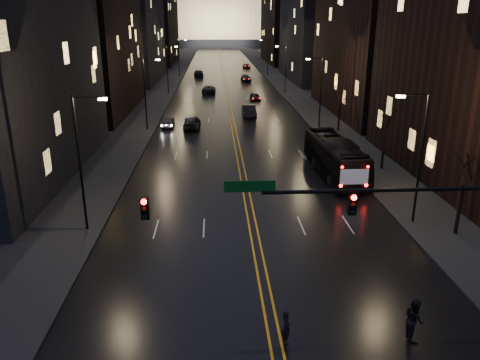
{
  "coord_description": "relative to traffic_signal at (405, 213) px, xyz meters",
  "views": [
    {
      "loc": [
        -2.45,
        -18.72,
        13.19
      ],
      "look_at": [
        -0.86,
        10.16,
        3.31
      ],
      "focal_mm": 35.0,
      "sensor_mm": 36.0,
      "label": 1
    }
  ],
  "objects": [
    {
      "name": "streetlamp_left_mid",
      "position": [
        -16.72,
        40.0,
        -0.02
      ],
      "size": [
        2.13,
        0.25,
        9.0
      ],
      "color": "black",
      "rests_on": "ground"
    },
    {
      "name": "center_line",
      "position": [
        -5.91,
        130.0,
        -5.08
      ],
      "size": [
        0.62,
        320.0,
        0.01
      ],
      "primitive_type": "cube",
      "color": "orange",
      "rests_on": "road"
    },
    {
      "name": "pedestrian_a",
      "position": [
        -5.47,
        -2.0,
        -4.31
      ],
      "size": [
        0.52,
        0.66,
        1.58
      ],
      "primitive_type": "imported",
      "rotation": [
        0.0,
        0.0,
        1.84
      ],
      "color": "black",
      "rests_on": "ground"
    },
    {
      "name": "streetlamp_right_near",
      "position": [
        4.91,
        10.0,
        -0.02
      ],
      "size": [
        2.13,
        0.25,
        9.0
      ],
      "color": "black",
      "rests_on": "ground"
    },
    {
      "name": "traffic_signal",
      "position": [
        0.0,
        0.0,
        0.0
      ],
      "size": [
        17.29,
        0.45,
        7.0
      ],
      "color": "black",
      "rests_on": "ground"
    },
    {
      "name": "building_left_dist",
      "position": [
        -26.91,
        140.0,
        6.9
      ],
      "size": [
        12.0,
        40.0,
        24.0
      ],
      "primitive_type": "cube",
      "color": "black",
      "rests_on": "ground"
    },
    {
      "name": "oncoming_car_a",
      "position": [
        -11.3,
        40.7,
        -4.25
      ],
      "size": [
        2.26,
        5.12,
        1.71
      ],
      "primitive_type": "imported",
      "rotation": [
        0.0,
        0.0,
        3.09
      ],
      "color": "black",
      "rests_on": "ground"
    },
    {
      "name": "building_right_mid",
      "position": [
        15.09,
        92.0,
        7.9
      ],
      "size": [
        12.0,
        34.0,
        26.0
      ],
      "primitive_type": "cube",
      "color": "black",
      "rests_on": "ground"
    },
    {
      "name": "sidewalk_right",
      "position": [
        8.09,
        130.0,
        -5.02
      ],
      "size": [
        8.0,
        320.0,
        0.16
      ],
      "primitive_type": "cube",
      "color": "black",
      "rests_on": "ground"
    },
    {
      "name": "tree_right_mid",
      "position": [
        7.09,
        22.0,
        -0.58
      ],
      "size": [
        2.4,
        2.4,
        6.65
      ],
      "color": "black",
      "rests_on": "ground"
    },
    {
      "name": "receding_car_d",
      "position": [
        1.23,
        120.79,
        -4.46
      ],
      "size": [
        2.18,
        4.63,
        1.28
      ],
      "primitive_type": "imported",
      "rotation": [
        0.0,
        0.0,
        -0.01
      ],
      "color": "black",
      "rests_on": "ground"
    },
    {
      "name": "streetlamp_right_mid",
      "position": [
        4.91,
        40.0,
        -0.02
      ],
      "size": [
        2.13,
        0.25,
        9.0
      ],
      "color": "black",
      "rests_on": "ground"
    },
    {
      "name": "tree_right_near",
      "position": [
        7.09,
        8.0,
        -0.58
      ],
      "size": [
        2.4,
        2.4,
        6.65
      ],
      "color": "black",
      "rests_on": "ground"
    },
    {
      "name": "oncoming_car_b",
      "position": [
        -14.41,
        41.52,
        -4.43
      ],
      "size": [
        1.43,
        4.07,
        1.34
      ],
      "primitive_type": "imported",
      "rotation": [
        0.0,
        0.0,
        3.14
      ],
      "color": "black",
      "rests_on": "ground"
    },
    {
      "name": "receding_car_a",
      "position": [
        -3.41,
        47.65,
        -4.24
      ],
      "size": [
        1.86,
        5.24,
        1.72
      ],
      "primitive_type": "imported",
      "rotation": [
        0.0,
        0.0,
        0.01
      ],
      "color": "black",
      "rests_on": "ground"
    },
    {
      "name": "tree_right_far",
      "position": [
        7.09,
        38.0,
        -0.58
      ],
      "size": [
        2.4,
        2.4,
        6.65
      ],
      "color": "black",
      "rests_on": "ground"
    },
    {
      "name": "building_right_dist",
      "position": [
        15.09,
        140.0,
        5.9
      ],
      "size": [
        12.0,
        40.0,
        22.0
      ],
      "primitive_type": "cube",
      "color": "black",
      "rests_on": "ground"
    },
    {
      "name": "streetlamp_left_near",
      "position": [
        -16.72,
        10.0,
        -0.02
      ],
      "size": [
        2.13,
        0.25,
        9.0
      ],
      "color": "black",
      "rests_on": "ground"
    },
    {
      "name": "capitol",
      "position": [
        -5.91,
        250.0,
        12.05
      ],
      "size": [
        90.0,
        50.0,
        58.5
      ],
      "color": "black",
      "rests_on": "ground"
    },
    {
      "name": "streetlamp_left_far",
      "position": [
        -16.72,
        70.0,
        -0.02
      ],
      "size": [
        2.13,
        0.25,
        9.0
      ],
      "color": "black",
      "rests_on": "ground"
    },
    {
      "name": "oncoming_car_c",
      "position": [
        -9.37,
        71.83,
        -4.37
      ],
      "size": [
        2.71,
        5.41,
        1.47
      ],
      "primitive_type": "imported",
      "rotation": [
        0.0,
        0.0,
        3.09
      ],
      "color": "black",
      "rests_on": "ground"
    },
    {
      "name": "ground",
      "position": [
        -5.91,
        0.0,
        -5.1
      ],
      "size": [
        900.0,
        900.0,
        0.0
      ],
      "primitive_type": "plane",
      "color": "black",
      "rests_on": "ground"
    },
    {
      "name": "pedestrian_b",
      "position": [
        0.11,
        -2.0,
        -4.14
      ],
      "size": [
        0.56,
        0.96,
        1.93
      ],
      "primitive_type": "imported",
      "rotation": [
        0.0,
        0.0,
        1.52
      ],
      "color": "black",
      "rests_on": "ground"
    },
    {
      "name": "receding_car_b",
      "position": [
        -1.28,
        62.08,
        -4.4
      ],
      "size": [
        1.75,
        4.15,
        1.4
      ],
      "primitive_type": "imported",
      "rotation": [
        0.0,
        0.0,
        0.02
      ],
      "color": "black",
      "rests_on": "ground"
    },
    {
      "name": "streetlamp_right_dist",
      "position": [
        4.91,
        100.0,
        -0.02
      ],
      "size": [
        2.13,
        0.25,
        9.0
      ],
      "color": "black",
      "rests_on": "ground"
    },
    {
      "name": "bus",
      "position": [
        2.3,
        20.85,
        -3.44
      ],
      "size": [
        3.32,
        12.06,
        3.33
      ],
      "primitive_type": "imported",
      "rotation": [
        0.0,
        0.0,
        0.04
      ],
      "color": "black",
      "rests_on": "ground"
    },
    {
      "name": "oncoming_car_d",
      "position": [
        -12.13,
        99.87,
        -4.29
      ],
      "size": [
        2.65,
        5.76,
        1.63
      ],
      "primitive_type": "imported",
      "rotation": [
        0.0,
        0.0,
        3.21
      ],
      "color": "black",
      "rests_on": "ground"
    },
    {
      "name": "streetlamp_right_far",
      "position": [
        4.91,
        70.0,
        -0.02
      ],
      "size": [
        2.13,
        0.25,
        9.0
      ],
      "color": "black",
      "rests_on": "ground"
    },
    {
      "name": "streetlamp_left_dist",
      "position": [
        -16.72,
        100.0,
        -0.02
      ],
      "size": [
        2.13,
        0.25,
        9.0
      ],
      "color": "black",
      "rests_on": "ground"
    },
    {
      "name": "sidewalk_left",
      "position": [
        -19.91,
        130.0,
        -5.02
      ],
      "size": [
        8.0,
        320.0,
        0.16
      ],
      "primitive_type": "cube",
      "color": "black",
      "rests_on": "ground"
    },
    {
      "name": "building_left_mid",
      "position": [
        -26.91,
        54.0,
        8.9
      ],
      "size": [
        12.0,
        30.0,
        28.0
      ],
      "primitive_type": "cube",
      "color": "black",
      "rests_on": "ground"
    },
    {
      "name": "building_left_far",
      "position": [
        -26.91,
        92.0,
        4.9
      ],
      "size": [
        12.0,
        34.0,
        20.0
      ],
      "primitive_type": "cube",
      "color": "black",
      "rests_on": "ground"
    },
    {
      "name": "road",
      "position": [
        -5.91,
        130.0,
        -5.09
      ],
      "size": [
        20.0,
        320.0,
        0.02
      ],
      "primitive_type": "cube",
      "color": "black",
      "rests_on": "ground"
    },
    {
      "name": "receding_car_c",
      "position": [
        -1.07,
        89.28,
        -4.4
      ],
      "size": [
        2.38,
        5.0,
        1.41
      ],
      "primitive_type": "imported",
      "rotation": [
        0.0,
        0.0,
        0.09
      ],
      "color": "black",
      "rests_on": "ground"
    }
  ]
}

